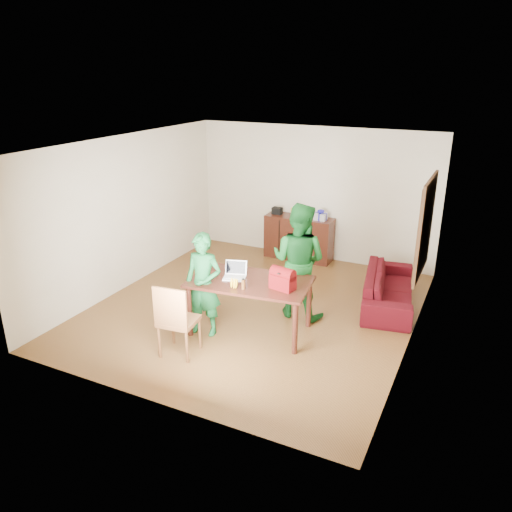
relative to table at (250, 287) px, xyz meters
The scene contains 10 objects.
room 1.04m from the table, 107.00° to the left, with size 5.20×5.70×2.90m.
table is the anchor object (origin of this frame).
chair 1.24m from the table, 120.66° to the right, with size 0.54×0.52×1.07m.
person_near 0.69m from the table, 149.99° to the right, with size 0.57×0.37×1.56m, color #145A27.
person_far 0.95m from the table, 61.75° to the left, with size 0.90×0.70×1.85m, color #12511C.
laptop 0.29m from the table, behind, with size 0.38×0.31×0.23m.
bananas 0.37m from the table, 104.13° to the right, with size 0.15×0.09×0.06m, color gold, non-canonical shape.
bottle 0.37m from the table, 81.25° to the right, with size 0.05×0.05×0.16m, color brown.
red_bag 0.60m from the table, ahead, with size 0.34×0.20×0.25m, color maroon.
sofa 2.53m from the table, 47.30° to the left, with size 1.97×0.77×0.58m, color #3E080D.
Camera 1 is at (3.26, -6.70, 3.74)m, focal length 35.00 mm.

